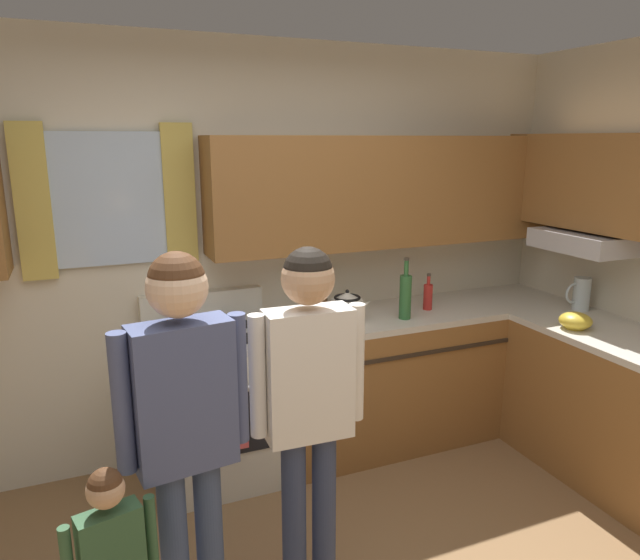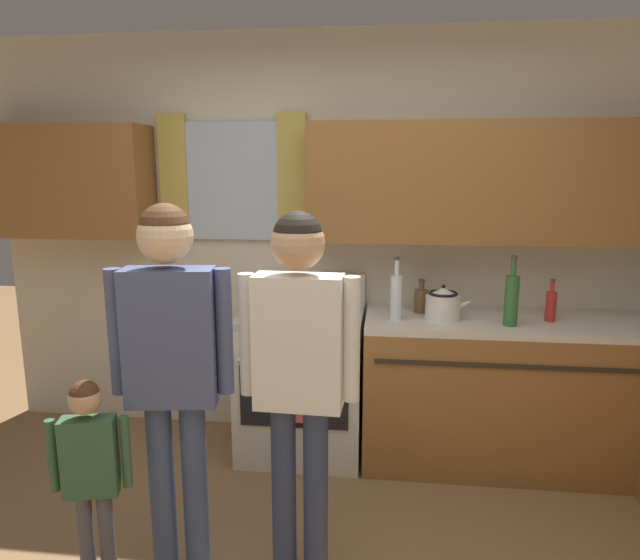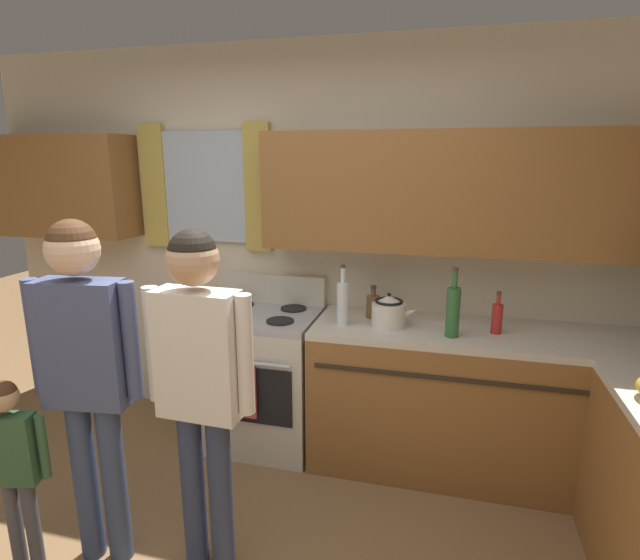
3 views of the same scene
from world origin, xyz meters
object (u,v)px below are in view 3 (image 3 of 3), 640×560
bottle_tall_clear (343,302)px  stovetop_kettle (389,311)px  bottle_wine_green (453,310)px  adult_in_plaid (199,368)px  stove_oven (262,375)px  small_child (13,455)px  bottle_squat_brown (373,306)px  bottle_sauce_red (497,318)px  adult_holding_child (85,357)px

bottle_tall_clear → stovetop_kettle: bottle_tall_clear is taller
bottle_wine_green → adult_in_plaid: size_ratio=0.25×
stove_oven → adult_in_plaid: size_ratio=0.69×
small_child → stove_oven: bearing=63.8°
bottle_squat_brown → bottle_sauce_red: 0.73m
stovetop_kettle → adult_holding_child: 1.63m
bottle_wine_green → adult_in_plaid: bearing=-137.0°
bottle_tall_clear → stovetop_kettle: (0.27, 0.04, -0.05)m
adult_holding_child → bottle_squat_brown: bearing=49.4°
adult_in_plaid → stove_oven: bearing=98.1°
adult_holding_child → small_child: (-0.30, -0.17, -0.43)m
stovetop_kettle → adult_holding_child: bearing=-137.1°
stovetop_kettle → adult_in_plaid: size_ratio=0.17×
bottle_tall_clear → small_child: size_ratio=0.39×
stovetop_kettle → small_child: 2.01m
adult_holding_child → stovetop_kettle: bearing=42.9°
bottle_squat_brown → adult_in_plaid: (-0.56, -1.20, 0.03)m
bottle_tall_clear → adult_holding_child: bearing=-130.8°
stove_oven → bottle_squat_brown: 0.89m
bottle_tall_clear → small_child: bottle_tall_clear is taller
bottle_squat_brown → bottle_tall_clear: bearing=-129.6°
stovetop_kettle → small_child: size_ratio=0.29×
stove_oven → bottle_squat_brown: bearing=7.0°
bottle_wine_green → bottle_tall_clear: bearing=176.0°
bottle_sauce_red → stovetop_kettle: (-0.61, -0.03, 0.00)m
bottle_wine_green → adult_holding_child: adult_holding_child is taller
bottle_sauce_red → stovetop_kettle: bearing=-176.9°
stove_oven → bottle_wine_green: 1.34m
bottle_squat_brown → bottle_wine_green: bottle_wine_green is taller
bottle_squat_brown → bottle_wine_green: 0.54m
adult_holding_child → small_child: bearing=-150.9°
stove_oven → bottle_squat_brown: bottle_squat_brown is taller
bottle_squat_brown → stovetop_kettle: 0.19m
adult_holding_child → small_child: adult_holding_child is taller
adult_holding_child → small_child: 0.55m
bottle_wine_green → adult_in_plaid: adult_in_plaid is taller
bottle_tall_clear → adult_holding_child: adult_holding_child is taller
stovetop_kettle → adult_holding_child: adult_holding_child is taller
bottle_wine_green → stovetop_kettle: (-0.36, 0.08, -0.06)m
small_child → stovetop_kettle: bearing=40.5°
stovetop_kettle → adult_in_plaid: bearing=-122.7°
bottle_squat_brown → bottle_wine_green: size_ratio=0.52×
bottle_sauce_red → bottle_tall_clear: bottle_tall_clear is taller
adult_in_plaid → bottle_wine_green: bearing=43.0°
stove_oven → stovetop_kettle: 0.99m
bottle_squat_brown → bottle_wine_green: bearing=-25.7°
bottle_squat_brown → bottle_sauce_red: bearing=-8.8°
bottle_sauce_red → adult_in_plaid: bearing=-139.8°
bottle_sauce_red → small_child: bearing=-148.1°
stovetop_kettle → small_child: stovetop_kettle is taller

